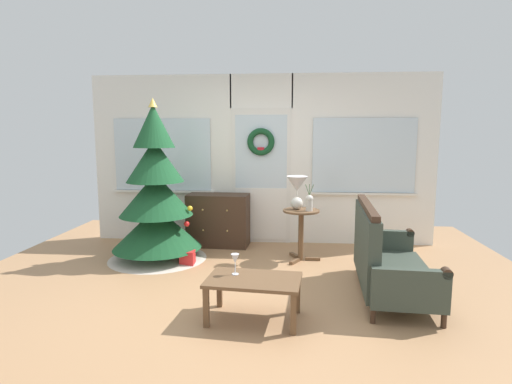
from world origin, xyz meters
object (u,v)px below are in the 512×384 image
Objects in this scene: christmas_tree at (156,202)px; settee_sofa at (384,259)px; table_lamp at (297,188)px; gift_box at (188,258)px; dresser_cabinet at (218,220)px; coffee_table at (254,284)px; wine_glass at (235,260)px; flower_vase at (309,202)px; side_table at (301,225)px.

settee_sofa is at bearing -20.09° from christmas_tree.
table_lamp reaches higher than gift_box.
christmas_tree is 2.31× the size of dresser_cabinet.
dresser_cabinet reaches higher than gift_box.
table_lamp is 2.00m from coffee_table.
gift_box is at bearing 119.96° from wine_glass.
flower_vase is 0.40× the size of coffee_table.
side_table is at bearing -27.35° from dresser_cabinet.
coffee_table is 4.54× the size of wine_glass.
dresser_cabinet is 1.02m from gift_box.
gift_box is at bearing -25.74° from christmas_tree.
dresser_cabinet is 0.58× the size of settee_sofa.
dresser_cabinet is at bearing 152.37° from flower_vase.
dresser_cabinet is at bearing 139.93° from settee_sofa.
side_table reaches higher than coffee_table.
wine_glass is (-0.58, -1.77, -0.44)m from table_lamp.
christmas_tree is 1.34× the size of settee_sofa.
coffee_table is at bearing -104.32° from side_table.
coffee_table is at bearing -72.91° from dresser_cabinet.
settee_sofa is at bearing 22.79° from wine_glass.
gift_box is (-1.40, -0.36, -0.88)m from table_lamp.
wine_glass is at bearing 153.29° from coffee_table.
table_lamp is at bearing 71.73° from wine_glass.
christmas_tree reaches higher than flower_vase.
wine_glass is (-0.74, -1.67, -0.27)m from flower_vase.
settee_sofa is at bearing -40.07° from dresser_cabinet.
dresser_cabinet is 4.73× the size of wine_glass.
christmas_tree is 1.95m from side_table.
settee_sofa is 8.13× the size of wine_glass.
flower_vase is at bearing 0.90° from christmas_tree.
christmas_tree reaches higher than dresser_cabinet.
dresser_cabinet reaches higher than coffee_table.
gift_box is at bearing -167.77° from side_table.
wine_glass is (-0.64, -1.73, 0.05)m from side_table.
wine_glass is (1.28, -1.64, -0.25)m from christmas_tree.
table_lamp is at bearing 147.99° from flower_vase.
gift_box is (-2.30, 0.79, -0.29)m from settee_sofa.
christmas_tree reaches higher than side_table.
settee_sofa is at bearing 28.68° from coffee_table.
christmas_tree reaches higher than coffee_table.
side_table is 0.33m from flower_vase.
dresser_cabinet is 2.69m from settee_sofa.
table_lamp is at bearing 14.29° from gift_box.
flower_vase reaches higher than dresser_cabinet.
flower_vase reaches higher than coffee_table.
side_table is 3.81× the size of gift_box.
coffee_table is at bearing -102.26° from table_lamp.
christmas_tree is 2.40× the size of coffee_table.
flower_vase is at bearing -32.01° from table_lamp.
dresser_cabinet is 1.35× the size of side_table.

